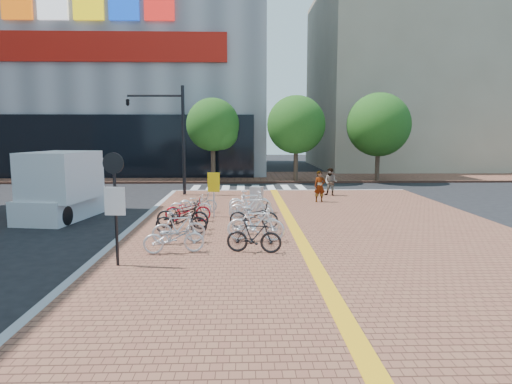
{
  "coord_description": "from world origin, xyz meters",
  "views": [
    {
      "loc": [
        0.09,
        -15.56,
        3.62
      ],
      "look_at": [
        0.64,
        2.26,
        1.3
      ],
      "focal_mm": 32.0,
      "sensor_mm": 36.0,
      "label": 1
    }
  ],
  "objects_px": {
    "bike_2": "(181,220)",
    "yellow_sign": "(214,186)",
    "traffic_light_pole": "(158,120)",
    "bike_4": "(188,210)",
    "bike_8": "(256,224)",
    "bike_0": "(174,238)",
    "notice_sign": "(115,195)",
    "bike_6": "(198,202)",
    "box_truck": "(65,186)",
    "bike_12": "(251,203)",
    "bike_10": "(254,215)",
    "pedestrian_a": "(320,186)",
    "bike_3": "(182,215)",
    "bike_7": "(254,236)",
    "bike_13": "(249,201)",
    "bike_1": "(179,228)",
    "pedestrian_b": "(331,182)",
    "bike_9": "(256,222)",
    "bike_5": "(191,206)",
    "utility_box": "(257,200)",
    "bike_11": "(251,208)"
  },
  "relations": [
    {
      "from": "bike_3",
      "to": "pedestrian_b",
      "type": "xyz_separation_m",
      "value": [
        7.09,
        8.58,
        0.25
      ]
    },
    {
      "from": "bike_6",
      "to": "bike_9",
      "type": "xyz_separation_m",
      "value": [
        2.4,
        -4.43,
        -0.01
      ]
    },
    {
      "from": "bike_13",
      "to": "pedestrian_b",
      "type": "height_order",
      "value": "pedestrian_b"
    },
    {
      "from": "bike_13",
      "to": "pedestrian_a",
      "type": "xyz_separation_m",
      "value": [
        3.6,
        2.74,
        0.31
      ]
    },
    {
      "from": "bike_8",
      "to": "box_truck",
      "type": "bearing_deg",
      "value": 65.0
    },
    {
      "from": "bike_9",
      "to": "bike_11",
      "type": "distance_m",
      "value": 2.27
    },
    {
      "from": "bike_8",
      "to": "bike_13",
      "type": "height_order",
      "value": "bike_8"
    },
    {
      "from": "bike_10",
      "to": "bike_5",
      "type": "bearing_deg",
      "value": 56.63
    },
    {
      "from": "bike_1",
      "to": "bike_2",
      "type": "height_order",
      "value": "bike_1"
    },
    {
      "from": "bike_0",
      "to": "bike_4",
      "type": "height_order",
      "value": "bike_4"
    },
    {
      "from": "bike_0",
      "to": "pedestrian_a",
      "type": "relative_size",
      "value": 1.12
    },
    {
      "from": "pedestrian_b",
      "to": "traffic_light_pole",
      "type": "relative_size",
      "value": 0.25
    },
    {
      "from": "bike_1",
      "to": "bike_12",
      "type": "distance_m",
      "value": 5.22
    },
    {
      "from": "bike_8",
      "to": "bike_9",
      "type": "relative_size",
      "value": 1.13
    },
    {
      "from": "bike_1",
      "to": "bike_6",
      "type": "xyz_separation_m",
      "value": [
        0.06,
        5.66,
        -0.07
      ]
    },
    {
      "from": "bike_2",
      "to": "bike_4",
      "type": "bearing_deg",
      "value": 5.17
    },
    {
      "from": "bike_3",
      "to": "pedestrian_a",
      "type": "xyz_separation_m",
      "value": [
        6.08,
        6.29,
        0.27
      ]
    },
    {
      "from": "bike_0",
      "to": "notice_sign",
      "type": "relative_size",
      "value": 0.59
    },
    {
      "from": "bike_8",
      "to": "traffic_light_pole",
      "type": "distance_m",
      "value": 12.94
    },
    {
      "from": "pedestrian_b",
      "to": "utility_box",
      "type": "height_order",
      "value": "pedestrian_b"
    },
    {
      "from": "bike_0",
      "to": "notice_sign",
      "type": "distance_m",
      "value": 2.29
    },
    {
      "from": "bike_5",
      "to": "bike_12",
      "type": "distance_m",
      "value": 2.49
    },
    {
      "from": "bike_6",
      "to": "bike_12",
      "type": "distance_m",
      "value": 2.5
    },
    {
      "from": "bike_10",
      "to": "pedestrian_a",
      "type": "bearing_deg",
      "value": -20.47
    },
    {
      "from": "bike_2",
      "to": "notice_sign",
      "type": "height_order",
      "value": "notice_sign"
    },
    {
      "from": "bike_6",
      "to": "bike_3",
      "type": "bearing_deg",
      "value": 176.67
    },
    {
      "from": "bike_12",
      "to": "bike_13",
      "type": "relative_size",
      "value": 1.0
    },
    {
      "from": "bike_2",
      "to": "traffic_light_pole",
      "type": "relative_size",
      "value": 0.3
    },
    {
      "from": "bike_6",
      "to": "yellow_sign",
      "type": "bearing_deg",
      "value": -144.07
    },
    {
      "from": "pedestrian_b",
      "to": "yellow_sign",
      "type": "height_order",
      "value": "yellow_sign"
    },
    {
      "from": "bike_5",
      "to": "pedestrian_a",
      "type": "xyz_separation_m",
      "value": [
        6.05,
        3.96,
        0.32
      ]
    },
    {
      "from": "traffic_light_pole",
      "to": "bike_13",
      "type": "bearing_deg",
      "value": -49.23
    },
    {
      "from": "bike_8",
      "to": "bike_6",
      "type": "bearing_deg",
      "value": 31.78
    },
    {
      "from": "bike_2",
      "to": "yellow_sign",
      "type": "bearing_deg",
      "value": -11.8
    },
    {
      "from": "yellow_sign",
      "to": "bike_11",
      "type": "bearing_deg",
      "value": -35.66
    },
    {
      "from": "bike_5",
      "to": "bike_7",
      "type": "bearing_deg",
      "value": -152.08
    },
    {
      "from": "bike_0",
      "to": "yellow_sign",
      "type": "height_order",
      "value": "yellow_sign"
    },
    {
      "from": "bike_7",
      "to": "bike_0",
      "type": "bearing_deg",
      "value": 100.4
    },
    {
      "from": "bike_4",
      "to": "bike_9",
      "type": "height_order",
      "value": "bike_4"
    },
    {
      "from": "yellow_sign",
      "to": "bike_6",
      "type": "bearing_deg",
      "value": 125.4
    },
    {
      "from": "bike_4",
      "to": "bike_8",
      "type": "xyz_separation_m",
      "value": [
        2.57,
        -3.37,
        0.09
      ]
    },
    {
      "from": "bike_6",
      "to": "bike_1",
      "type": "bearing_deg",
      "value": 179.95
    },
    {
      "from": "bike_8",
      "to": "bike_12",
      "type": "distance_m",
      "value": 4.44
    },
    {
      "from": "bike_1",
      "to": "utility_box",
      "type": "distance_m",
      "value": 6.16
    },
    {
      "from": "bike_13",
      "to": "pedestrian_b",
      "type": "xyz_separation_m",
      "value": [
        4.61,
        5.02,
        0.29
      ]
    },
    {
      "from": "bike_4",
      "to": "bike_12",
      "type": "height_order",
      "value": "bike_12"
    },
    {
      "from": "bike_12",
      "to": "bike_4",
      "type": "bearing_deg",
      "value": 105.0
    },
    {
      "from": "bike_8",
      "to": "bike_9",
      "type": "height_order",
      "value": "bike_8"
    },
    {
      "from": "bike_10",
      "to": "bike_8",
      "type": "bearing_deg",
      "value": -171.2
    },
    {
      "from": "bike_6",
      "to": "traffic_light_pole",
      "type": "height_order",
      "value": "traffic_light_pole"
    }
  ]
}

